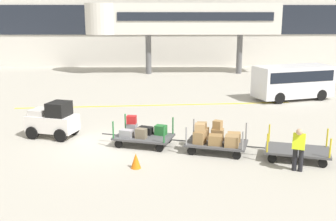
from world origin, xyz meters
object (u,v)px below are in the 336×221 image
Objects in this scene: baggage_cart_tail at (297,151)px; shuttle_van at (293,80)px; baggage_cart_lead at (142,133)px; safety_cone_near at (136,161)px; baggage_handler at (299,147)px; baggage_cart_middle at (215,138)px; baggage_tug at (53,120)px.

baggage_cart_tail is 0.60× the size of shuttle_van.
baggage_cart_lead is 6.07m from baggage_cart_tail.
shuttle_van reaches higher than baggage_cart_tail.
baggage_cart_lead is at bearing 87.00° from safety_cone_near.
baggage_handler is 2.84× the size of safety_cone_near.
shuttle_van reaches higher than baggage_cart_lead.
shuttle_van reaches higher than baggage_cart_middle.
baggage_tug is 10.17m from baggage_cart_tail.
baggage_cart_middle is at bearing 162.40° from baggage_cart_tail.
baggage_tug reaches higher than baggage_cart_lead.
baggage_cart_middle is 3.42m from safety_cone_near.
shuttle_van is (9.03, 8.83, 0.75)m from baggage_cart_lead.
shuttle_van is at bearing 30.56° from baggage_tug.
baggage_cart_lead is 3.02m from baggage_cart_middle.
baggage_cart_lead is (3.91, -1.18, -0.27)m from baggage_tug.
baggage_cart_lead is 12.65m from shuttle_van.
baggage_tug reaches higher than baggage_cart_middle.
baggage_cart_middle reaches higher than baggage_cart_lead.
baggage_cart_middle is 0.60× the size of shuttle_van.
baggage_handler is at bearing -4.70° from safety_cone_near.
baggage_cart_lead reaches higher than safety_cone_near.
baggage_cart_middle is (6.77, -2.16, -0.19)m from baggage_tug.
baggage_cart_tail is 5.60× the size of safety_cone_near.
shuttle_van reaches higher than baggage_tug.
baggage_cart_lead is at bearing 150.43° from baggage_handler.
baggage_tug is at bearing 163.17° from baggage_cart_lead.
baggage_cart_tail is at bearing -18.20° from baggage_cart_lead.
baggage_handler is (-0.37, -1.17, 0.52)m from baggage_cart_tail.
baggage_tug reaches higher than baggage_cart_tail.
baggage_tug is 5.37m from safety_cone_near.
shuttle_van reaches higher than safety_cone_near.
baggage_tug reaches higher than safety_cone_near.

